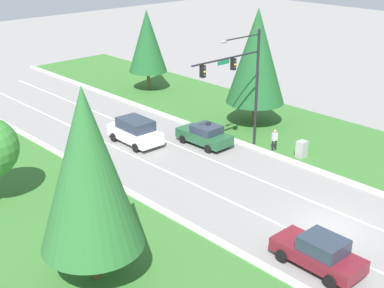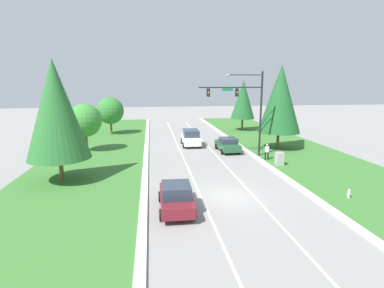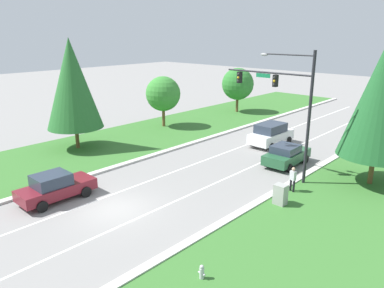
% 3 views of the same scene
% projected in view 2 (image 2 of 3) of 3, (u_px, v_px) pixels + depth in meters
% --- Properties ---
extents(ground_plane, '(160.00, 160.00, 0.00)m').
position_uv_depth(ground_plane, '(228.00, 197.00, 20.36)').
color(ground_plane, gray).
extents(curb_strip_right, '(0.50, 90.00, 0.15)m').
position_uv_depth(curb_strip_right, '(306.00, 192.00, 21.11)').
color(curb_strip_right, beige).
rests_on(curb_strip_right, ground_plane).
extents(curb_strip_left, '(0.50, 90.00, 0.15)m').
position_uv_depth(curb_strip_left, '(144.00, 200.00, 19.59)').
color(curb_strip_left, beige).
rests_on(curb_strip_left, ground_plane).
extents(grass_verge_right, '(10.00, 90.00, 0.08)m').
position_uv_depth(grass_verge_right, '(373.00, 189.00, 21.82)').
color(grass_verge_right, '#38702D').
rests_on(grass_verge_right, ground_plane).
extents(grass_verge_left, '(10.00, 90.00, 0.08)m').
position_uv_depth(grass_verge_left, '(60.00, 205.00, 18.89)').
color(grass_verge_left, '#38702D').
rests_on(grass_verge_left, ground_plane).
extents(lane_stripe_inner_left, '(0.14, 81.00, 0.01)m').
position_uv_depth(lane_stripe_inner_left, '(202.00, 198.00, 20.12)').
color(lane_stripe_inner_left, white).
rests_on(lane_stripe_inner_left, ground_plane).
extents(lane_stripe_inner_right, '(0.14, 81.00, 0.01)m').
position_uv_depth(lane_stripe_inner_right, '(253.00, 195.00, 20.60)').
color(lane_stripe_inner_right, white).
rests_on(lane_stripe_inner_right, ground_plane).
extents(traffic_signal_mast, '(6.61, 0.41, 8.76)m').
position_uv_depth(traffic_signal_mast, '(245.00, 102.00, 30.37)').
color(traffic_signal_mast, black).
rests_on(traffic_signal_mast, ground_plane).
extents(forest_sedan, '(2.21, 4.40, 1.60)m').
position_uv_depth(forest_sedan, '(228.00, 145.00, 33.73)').
color(forest_sedan, '#235633').
rests_on(forest_sedan, ground_plane).
extents(white_suv, '(2.31, 4.67, 1.98)m').
position_uv_depth(white_suv, '(191.00, 138.00, 36.89)').
color(white_suv, white).
rests_on(white_suv, ground_plane).
extents(burgundy_sedan, '(2.14, 4.55, 1.71)m').
position_uv_depth(burgundy_sedan, '(176.00, 197.00, 18.08)').
color(burgundy_sedan, maroon).
rests_on(burgundy_sedan, ground_plane).
extents(utility_cabinet, '(0.70, 0.60, 1.30)m').
position_uv_depth(utility_cabinet, '(279.00, 159.00, 27.82)').
color(utility_cabinet, '#9E9E99').
rests_on(utility_cabinet, ground_plane).
extents(pedestrian, '(0.43, 0.31, 1.69)m').
position_uv_depth(pedestrian, '(267.00, 151.00, 29.81)').
color(pedestrian, black).
rests_on(pedestrian, ground_plane).
extents(fire_hydrant, '(0.34, 0.20, 0.70)m').
position_uv_depth(fire_hydrant, '(349.00, 194.00, 19.94)').
color(fire_hydrant, '#B7B7BC').
rests_on(fire_hydrant, ground_plane).
extents(conifer_near_right_tree, '(4.77, 4.77, 9.67)m').
position_uv_depth(conifer_near_right_tree, '(280.00, 99.00, 33.85)').
color(conifer_near_right_tree, brown).
rests_on(conifer_near_right_tree, ground_plane).
extents(oak_near_left_tree, '(3.65, 3.65, 5.41)m').
position_uv_depth(oak_near_left_tree, '(85.00, 120.00, 32.93)').
color(oak_near_left_tree, brown).
rests_on(oak_near_left_tree, ground_plane).
extents(conifer_far_right_tree, '(3.81, 3.81, 8.10)m').
position_uv_depth(conifer_far_right_tree, '(243.00, 99.00, 47.68)').
color(conifer_far_right_tree, brown).
rests_on(conifer_far_right_tree, ground_plane).
extents(oak_far_left_tree, '(3.96, 3.96, 5.57)m').
position_uv_depth(oak_far_left_tree, '(110.00, 111.00, 44.32)').
color(oak_far_left_tree, brown).
rests_on(oak_far_left_tree, ground_plane).
extents(conifer_mid_left_tree, '(4.70, 4.70, 9.43)m').
position_uv_depth(conifer_mid_left_tree, '(56.00, 110.00, 22.35)').
color(conifer_mid_left_tree, brown).
rests_on(conifer_mid_left_tree, ground_plane).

